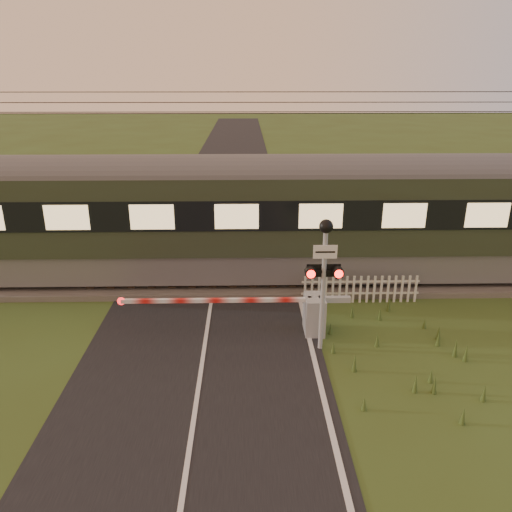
{
  "coord_description": "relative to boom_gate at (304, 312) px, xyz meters",
  "views": [
    {
      "loc": [
        1.1,
        -9.24,
        6.65
      ],
      "look_at": [
        1.35,
        3.2,
        2.06
      ],
      "focal_mm": 35.0,
      "sensor_mm": 36.0,
      "label": 1
    }
  ],
  "objects": [
    {
      "name": "ground",
      "position": [
        -2.64,
        -2.77,
        -0.59
      ],
      "size": [
        160.0,
        160.0,
        0.0
      ],
      "primitive_type": "plane",
      "color": "#39491C",
      "rests_on": "ground"
    },
    {
      "name": "road",
      "position": [
        -2.62,
        -3.0,
        -0.58
      ],
      "size": [
        6.0,
        140.0,
        0.03
      ],
      "color": "black",
      "rests_on": "ground"
    },
    {
      "name": "track_bed",
      "position": [
        -2.64,
        3.73,
        -0.52
      ],
      "size": [
        140.0,
        3.4,
        0.39
      ],
      "color": "#47423D",
      "rests_on": "ground"
    },
    {
      "name": "crossing_signal",
      "position": [
        0.33,
        -0.88,
        1.77
      ],
      "size": [
        0.87,
        0.36,
        3.43
      ],
      "color": "gray",
      "rests_on": "ground"
    },
    {
      "name": "overhead_wires",
      "position": [
        -2.64,
        3.73,
        5.14
      ],
      "size": [
        120.0,
        0.62,
        0.62
      ],
      "color": "black",
      "rests_on": "ground"
    },
    {
      "name": "picket_fence",
      "position": [
        1.93,
        1.83,
        -0.15
      ],
      "size": [
        3.61,
        0.07,
        0.87
      ],
      "color": "silver",
      "rests_on": "ground"
    },
    {
      "name": "boom_gate",
      "position": [
        0.0,
        0.0,
        0.0
      ],
      "size": [
        6.19,
        0.81,
        1.07
      ],
      "color": "gray",
      "rests_on": "ground"
    }
  ]
}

